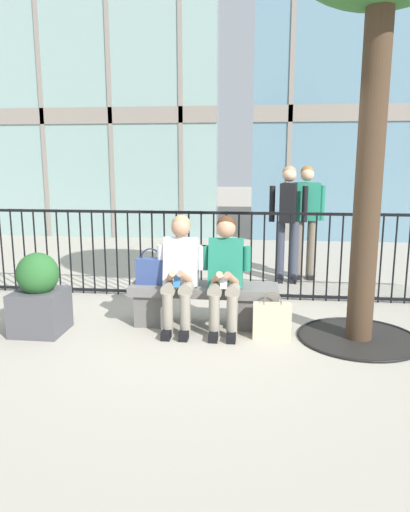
{
  "coord_description": "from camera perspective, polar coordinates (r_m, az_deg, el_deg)",
  "views": [
    {
      "loc": [
        0.58,
        -4.93,
        1.75
      ],
      "look_at": [
        0.0,
        0.1,
        0.75
      ],
      "focal_mm": 33.18,
      "sensor_mm": 36.0,
      "label": 1
    }
  ],
  "objects": [
    {
      "name": "bystander_further_back",
      "position": [
        7.29,
        12.04,
        5.05
      ],
      "size": [
        0.55,
        0.28,
        1.71
      ],
      "color": "#6B6051",
      "rests_on": "ground"
    },
    {
      "name": "building_facade_left",
      "position": [
        12.41,
        -19.17,
        23.49
      ],
      "size": [
        8.09,
        0.43,
        9.0
      ],
      "color": "#84A39E",
      "rests_on": "ground"
    },
    {
      "name": "seated_person_companion",
      "position": [
        4.94,
        2.45,
        -1.71
      ],
      "size": [
        0.52,
        0.66,
        1.21
      ],
      "color": "gray",
      "rests_on": "ground"
    },
    {
      "name": "shopping_bag",
      "position": [
        4.85,
        8.08,
        -7.7
      ],
      "size": [
        0.38,
        0.13,
        0.48
      ],
      "color": "beige",
      "rests_on": "ground"
    },
    {
      "name": "planter",
      "position": [
        5.21,
        -19.36,
        -4.59
      ],
      "size": [
        0.5,
        0.5,
        0.85
      ],
      "color": "#4C4C51",
      "rests_on": "ground"
    },
    {
      "name": "plaza_railing",
      "position": [
        6.15,
        1.04,
        0.19
      ],
      "size": [
        7.16,
        0.04,
        1.14
      ],
      "color": "black",
      "rests_on": "ground"
    },
    {
      "name": "ground_plane",
      "position": [
        5.26,
        -0.13,
        -8.25
      ],
      "size": [
        60.0,
        60.0,
        0.0
      ],
      "primitive_type": "plane",
      "color": "#A8A091"
    },
    {
      "name": "handbag_on_bench",
      "position": [
        5.18,
        -6.53,
        -1.73
      ],
      "size": [
        0.31,
        0.15,
        0.4
      ],
      "color": "#33477F",
      "rests_on": "stone_bench"
    },
    {
      "name": "stone_bench",
      "position": [
        5.18,
        -0.13,
        -5.42
      ],
      "size": [
        1.6,
        0.44,
        0.45
      ],
      "color": "slate",
      "rests_on": "ground"
    },
    {
      "name": "bystander_at_railing",
      "position": [
        7.03,
        9.98,
        4.91
      ],
      "size": [
        0.55,
        0.41,
        1.71
      ],
      "color": "#383D4C",
      "rests_on": "ground"
    },
    {
      "name": "seated_person_with_phone",
      "position": [
        4.99,
        -3.03,
        -1.57
      ],
      "size": [
        0.52,
        0.66,
        1.21
      ],
      "color": "gray",
      "rests_on": "ground"
    }
  ]
}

